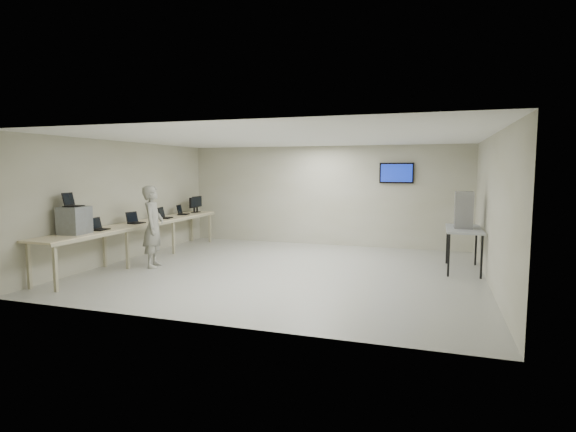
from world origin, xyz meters
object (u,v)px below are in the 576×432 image
(equipment_box, at_px, (74,220))
(soldier, at_px, (153,227))
(side_table, at_px, (464,231))
(workbench, at_px, (141,226))

(equipment_box, distance_m, soldier, 1.65)
(equipment_box, xyz_separation_m, soldier, (0.79, 1.43, -0.27))
(soldier, height_order, side_table, soldier)
(workbench, xyz_separation_m, equipment_box, (-0.06, -1.99, 0.34))
(side_table, bearing_deg, workbench, -170.75)
(equipment_box, relative_size, soldier, 0.30)
(workbench, bearing_deg, soldier, -37.87)
(soldier, xyz_separation_m, side_table, (6.46, 1.73, -0.06))
(workbench, distance_m, side_table, 7.28)
(equipment_box, bearing_deg, soldier, 55.79)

